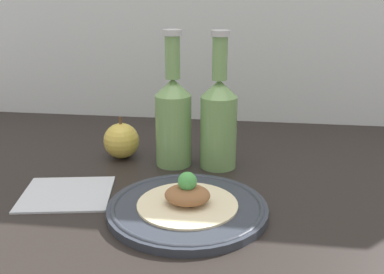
{
  "coord_description": "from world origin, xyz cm",
  "views": [
    {
      "loc": [
        6.75,
        -75.48,
        37.6
      ],
      "look_at": [
        -4.23,
        5.08,
        10.26
      ],
      "focal_mm": 42.0,
      "sensor_mm": 36.0,
      "label": 1
    }
  ],
  "objects_px": {
    "plated_food": "(187,197)",
    "apple": "(121,141)",
    "plate": "(187,208)",
    "cider_bottle_left": "(173,117)",
    "cider_bottle_right": "(218,119)"
  },
  "relations": [
    {
      "from": "plate",
      "to": "cider_bottle_left",
      "type": "relative_size",
      "value": 0.96
    },
    {
      "from": "plate",
      "to": "plated_food",
      "type": "height_order",
      "value": "plated_food"
    },
    {
      "from": "plate",
      "to": "cider_bottle_left",
      "type": "height_order",
      "value": "cider_bottle_left"
    },
    {
      "from": "cider_bottle_right",
      "to": "apple",
      "type": "distance_m",
      "value": 0.23
    },
    {
      "from": "plated_food",
      "to": "apple",
      "type": "distance_m",
      "value": 0.31
    },
    {
      "from": "plate",
      "to": "cider_bottle_right",
      "type": "xyz_separation_m",
      "value": [
        0.03,
        0.22,
        0.1
      ]
    },
    {
      "from": "plate",
      "to": "plated_food",
      "type": "xyz_separation_m",
      "value": [
        -0.0,
        -0.0,
        0.02
      ]
    },
    {
      "from": "plate",
      "to": "cider_bottle_right",
      "type": "distance_m",
      "value": 0.25
    },
    {
      "from": "cider_bottle_right",
      "to": "apple",
      "type": "height_order",
      "value": "cider_bottle_right"
    },
    {
      "from": "plate",
      "to": "plated_food",
      "type": "relative_size",
      "value": 1.59
    },
    {
      "from": "plated_food",
      "to": "cider_bottle_right",
      "type": "xyz_separation_m",
      "value": [
        0.03,
        0.22,
        0.08
      ]
    },
    {
      "from": "plated_food",
      "to": "cider_bottle_right",
      "type": "relative_size",
      "value": 0.6
    },
    {
      "from": "plated_food",
      "to": "cider_bottle_left",
      "type": "relative_size",
      "value": 0.6
    },
    {
      "from": "cider_bottle_right",
      "to": "apple",
      "type": "bearing_deg",
      "value": 174.07
    },
    {
      "from": "apple",
      "to": "cider_bottle_right",
      "type": "bearing_deg",
      "value": -5.93
    }
  ]
}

